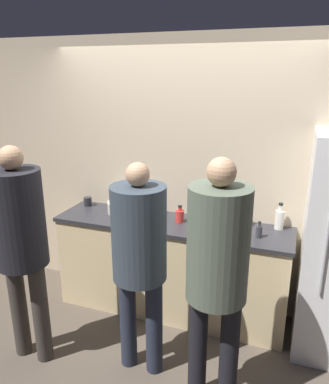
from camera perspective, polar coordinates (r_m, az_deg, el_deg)
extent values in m
plane|color=#4C4238|center=(3.69, -0.74, -20.00)|extent=(14.00, 14.00, 0.00)
cube|color=#C6B293|center=(3.63, 2.57, 2.40)|extent=(5.20, 0.06, 2.60)
cube|color=beige|center=(3.70, 1.06, -11.51)|extent=(2.17, 0.56, 0.90)
cube|color=#28282D|center=(3.50, 1.11, -4.82)|extent=(2.20, 0.59, 0.03)
cylinder|color=#99999E|center=(2.95, 23.33, -8.68)|extent=(0.02, 0.02, 0.65)
cylinder|color=#38332D|center=(3.41, -21.30, -16.12)|extent=(0.13, 0.13, 0.85)
cylinder|color=#38332D|center=(3.29, -18.32, -17.13)|extent=(0.13, 0.13, 0.85)
cylinder|color=black|center=(2.99, -21.41, -3.78)|extent=(0.39, 0.39, 0.74)
sphere|color=tan|center=(2.86, -22.43, 4.86)|extent=(0.18, 0.18, 0.18)
cylinder|color=#232838|center=(3.12, -5.57, -18.81)|extent=(0.13, 0.13, 0.81)
cylinder|color=#232838|center=(3.05, -1.59, -19.72)|extent=(0.13, 0.13, 0.81)
cylinder|color=#333D47|center=(2.70, -3.91, -6.30)|extent=(0.40, 0.40, 0.71)
sphere|color=tan|center=(2.55, -4.11, 2.70)|extent=(0.17, 0.17, 0.17)
cylinder|color=black|center=(2.83, 5.09, -22.47)|extent=(0.13, 0.13, 0.86)
cylinder|color=black|center=(2.80, 9.79, -23.23)|extent=(0.13, 0.13, 0.86)
cylinder|color=#515B4C|center=(2.38, 8.18, -7.89)|extent=(0.40, 0.40, 0.75)
sphere|color=tan|center=(2.22, 8.70, 3.03)|extent=(0.18, 0.18, 0.18)
cylinder|color=beige|center=(3.74, -5.89, -2.26)|extent=(0.36, 0.36, 0.11)
ellipsoid|color=yellow|center=(3.69, -5.28, -1.26)|extent=(0.15, 0.12, 0.04)
cylinder|color=#ADA393|center=(3.45, 11.60, -3.99)|extent=(0.12, 0.12, 0.14)
cylinder|color=#99754C|center=(3.42, 11.47, -2.61)|extent=(0.01, 0.05, 0.19)
cylinder|color=#99754C|center=(3.42, 11.89, -2.62)|extent=(0.03, 0.04, 0.19)
cylinder|color=#99754C|center=(3.41, 11.66, -2.70)|extent=(0.04, 0.01, 0.19)
cylinder|color=silver|center=(3.46, 17.11, -4.08)|extent=(0.08, 0.08, 0.17)
cylinder|color=silver|center=(3.42, 17.27, -2.34)|extent=(0.04, 0.04, 0.05)
cylinder|color=black|center=(3.41, 17.33, -1.77)|extent=(0.04, 0.04, 0.02)
cylinder|color=#333338|center=(3.25, 14.19, -5.90)|extent=(0.05, 0.05, 0.10)
cylinder|color=#333338|center=(3.23, 14.28, -4.83)|extent=(0.02, 0.02, 0.03)
cylinder|color=black|center=(3.22, 14.30, -4.47)|extent=(0.03, 0.03, 0.01)
cylinder|color=red|center=(3.47, 2.36, -3.71)|extent=(0.08, 0.08, 0.11)
cylinder|color=red|center=(3.44, 2.37, -2.55)|extent=(0.03, 0.03, 0.04)
cylinder|color=black|center=(3.43, 2.38, -2.17)|extent=(0.04, 0.04, 0.01)
cylinder|color=#335184|center=(3.67, -0.87, -2.76)|extent=(0.09, 0.09, 0.08)
cylinder|color=#28282D|center=(3.98, -11.61, -1.41)|extent=(0.08, 0.08, 0.09)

